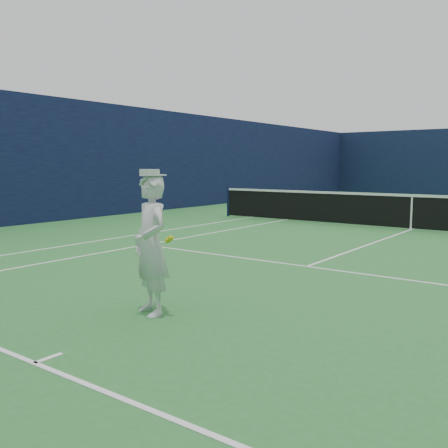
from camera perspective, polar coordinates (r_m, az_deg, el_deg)
name	(u,v)px	position (r m, az deg, el deg)	size (l,w,h in m)	color
ground	(411,230)	(15.08, 20.56, -0.63)	(80.00, 80.00, 0.00)	#2B7331
court_markings	(411,230)	(15.08, 20.56, -0.61)	(11.03, 23.83, 0.01)	white
windscreen_fence	(414,159)	(14.97, 20.88, 6.99)	(20.12, 36.12, 4.00)	#0E1834
tennis_net	(412,210)	(15.02, 20.65, 1.47)	(12.88, 0.09, 1.07)	#141E4C
tennis_player	(151,245)	(6.13, -8.36, -2.34)	(0.73, 0.69, 1.78)	white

